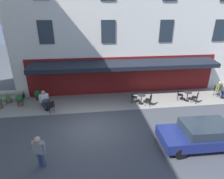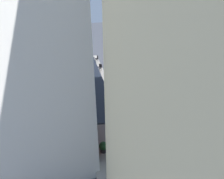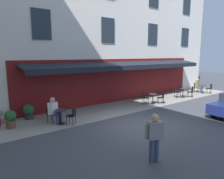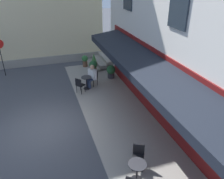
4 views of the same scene
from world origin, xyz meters
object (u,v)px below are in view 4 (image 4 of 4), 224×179
Objects in this scene: potted_plant_entrance_left at (111,71)px; cafe_chair_black_facing_street at (80,84)px; cafe_chair_black_corner_right at (94,77)px; potted_plant_mid_terrace at (85,60)px; cafe_table_far_end at (137,170)px; seated_patron_in_white at (92,75)px; no_parking_sign at (0,50)px; cafe_table_near_entrance at (87,81)px; cafe_chair_black_under_awning at (138,154)px; potted_plant_under_sign at (93,66)px; potted_plant_by_steps at (94,61)px.

cafe_chair_black_facing_street is at bearing 122.22° from potted_plant_entrance_left.
potted_plant_entrance_left is at bearing -59.97° from cafe_chair_black_corner_right.
cafe_chair_black_corner_right is 3.20m from potted_plant_mid_terrace.
seated_patron_in_white is at bearing -2.19° from cafe_table_far_end.
cafe_chair_black_facing_street is at bearing -133.18° from no_parking_sign.
cafe_table_near_entrance is 2.13m from potted_plant_entrance_left.
cafe_chair_black_under_awning is 8.67m from potted_plant_under_sign.
cafe_chair_black_corner_right is at bearing 167.87° from potted_plant_under_sign.
cafe_chair_black_under_awning is 6.70m from seated_patron_in_white.
seated_patron_in_white is 3.32m from potted_plant_mid_terrace.
potted_plant_by_steps reaches higher than cafe_chair_black_facing_street.
no_parking_sign reaches higher than cafe_chair_black_under_awning.
cafe_chair_black_facing_street is at bearing 150.89° from potted_plant_under_sign.
cafe_chair_black_corner_right is 1.04× the size of potted_plant_under_sign.
cafe_chair_black_facing_street is 1.08× the size of potted_plant_mid_terrace.
potted_plant_entrance_left is at bearing -154.12° from potted_plant_mid_terrace.
cafe_table_far_end is 8.30m from potted_plant_entrance_left.
no_parking_sign is 3.09× the size of potted_plant_mid_terrace.
seated_patron_in_white is (0.21, -0.36, 0.23)m from cafe_table_near_entrance.
no_parking_sign is 2.96× the size of potted_plant_under_sign.
cafe_chair_black_under_awning is at bearing 178.56° from cafe_chair_black_corner_right.
cafe_chair_black_under_awning is 1.04× the size of potted_plant_under_sign.
cafe_chair_black_under_awning is 0.35× the size of no_parking_sign.
cafe_table_near_entrance is 2.36m from potted_plant_under_sign.
no_parking_sign is at bearing 58.29° from cafe_chair_black_corner_right.
cafe_table_near_entrance and cafe_table_far_end have the same top height.
potted_plant_mid_terrace is at bearing -5.25° from seated_patron_in_white.
seated_patron_in_white is 1.74m from potted_plant_entrance_left.
seated_patron_in_white is 1.62× the size of potted_plant_entrance_left.
seated_patron_in_white is (7.26, -0.28, 0.23)m from cafe_table_far_end.
no_parking_sign reaches higher than potted_plant_under_sign.
cafe_chair_black_under_awning is 1.09× the size of potted_plant_entrance_left.
potted_plant_by_steps is at bearing -16.93° from seated_patron_in_white.
seated_patron_in_white reaches higher than cafe_chair_black_facing_street.
potted_plant_entrance_left is (-2.44, -1.18, -0.02)m from potted_plant_mid_terrace.
cafe_chair_black_facing_street is 1.04× the size of potted_plant_under_sign.
potted_plant_under_sign is (9.21, -0.86, -0.01)m from cafe_table_far_end.
cafe_table_far_end is at bearing 173.49° from potted_plant_by_steps.
cafe_table_near_entrance is at bearing -49.95° from cafe_chair_black_facing_street.
cafe_chair_black_facing_street is 0.67× the size of seated_patron_in_white.
potted_plant_by_steps reaches higher than cafe_table_near_entrance.
cafe_table_far_end is 0.63m from cafe_chair_black_under_awning.
seated_patron_in_white reaches higher than cafe_table_far_end.
potted_plant_entrance_left reaches higher than cafe_table_far_end.
seated_patron_in_white reaches higher than potted_plant_mid_terrace.
potted_plant_mid_terrace is (10.56, -0.58, -0.02)m from cafe_table_far_end.
potted_plant_under_sign is (-0.94, 0.29, -0.04)m from potted_plant_by_steps.
potted_plant_entrance_left is (-2.04, -0.61, -0.06)m from potted_plant_by_steps.
no_parking_sign is (3.57, 4.72, 1.30)m from cafe_table_near_entrance.
cafe_table_far_end is at bearing -175.12° from cafe_chair_black_facing_street.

